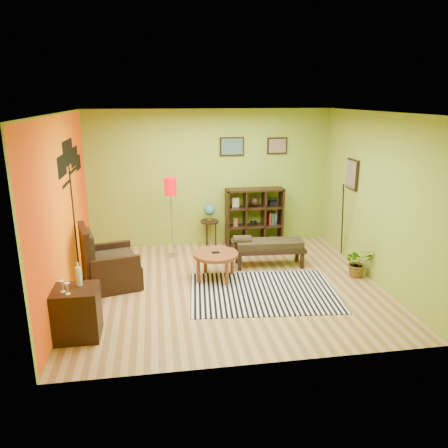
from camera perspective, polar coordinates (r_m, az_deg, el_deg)
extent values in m
plane|color=tan|center=(7.35, 0.53, -8.02)|extent=(5.00, 5.00, 0.00)
cube|color=#87A530|center=(9.07, -1.83, 5.97)|extent=(5.00, 0.04, 2.80)
cube|color=#87A530|center=(4.78, 5.07, -3.67)|extent=(5.00, 0.04, 2.80)
cube|color=#87A530|center=(6.94, -20.27, 1.72)|extent=(0.04, 4.50, 2.80)
cube|color=#87A530|center=(7.70, 19.25, 3.20)|extent=(0.04, 4.50, 2.80)
cube|color=white|center=(6.70, 0.59, 14.37)|extent=(5.00, 4.50, 0.04)
cube|color=#FF6A06|center=(6.93, -20.11, 1.73)|extent=(0.01, 4.45, 2.75)
cube|color=black|center=(7.54, -18.96, 0.20)|extent=(0.01, 0.14, 2.10)
cube|color=black|center=(6.85, -20.40, 7.10)|extent=(0.01, 0.65, 0.32)
cube|color=black|center=(7.37, -19.71, 8.78)|extent=(0.01, 0.85, 0.40)
cube|color=black|center=(7.88, -18.99, 8.32)|extent=(0.01, 0.70, 0.32)
cube|color=black|center=(8.24, -18.50, 7.62)|extent=(0.01, 0.50, 0.26)
cube|color=black|center=(9.01, 1.04, 10.09)|extent=(0.50, 0.03, 0.38)
cube|color=#486F63|center=(8.99, 1.07, 10.07)|extent=(0.44, 0.01, 0.32)
cube|color=black|center=(9.22, 6.96, 10.12)|extent=(0.42, 0.03, 0.34)
cube|color=#88785A|center=(9.20, 7.00, 10.10)|extent=(0.36, 0.01, 0.28)
cube|color=black|center=(8.43, 16.39, 6.25)|extent=(0.03, 0.44, 0.56)
cube|color=#88785A|center=(8.42, 16.24, 6.25)|extent=(0.01, 0.38, 0.50)
cylinder|color=black|center=(8.56, 15.20, 0.52)|extent=(0.23, 0.34, 1.46)
cone|color=silver|center=(8.27, 16.00, 5.18)|extent=(0.08, 0.09, 0.16)
cube|color=silver|center=(7.13, 5.16, -8.83)|extent=(2.47, 1.86, 0.01)
cylinder|color=brown|center=(7.43, -1.10, -3.99)|extent=(0.77, 0.77, 0.06)
cylinder|color=brown|center=(7.70, 1.07, -5.16)|extent=(0.06, 0.06, 0.42)
cylinder|color=brown|center=(7.79, -2.46, -4.90)|extent=(0.06, 0.06, 0.42)
cylinder|color=brown|center=(7.26, 0.38, -6.54)|extent=(0.06, 0.06, 0.42)
cylinder|color=brown|center=(7.35, -3.36, -6.24)|extent=(0.06, 0.06, 0.42)
cube|color=black|center=(7.42, -1.10, -3.72)|extent=(0.13, 0.06, 0.02)
cube|color=black|center=(7.52, -14.31, -6.37)|extent=(1.02, 1.00, 0.38)
cube|color=black|center=(7.36, -17.59, -4.33)|extent=(0.29, 0.82, 1.05)
cube|color=black|center=(7.12, -13.86, -6.66)|extent=(0.77, 0.28, 0.61)
cube|color=black|center=(7.84, -14.83, -4.55)|extent=(0.77, 0.28, 0.61)
cube|color=#E3C169|center=(7.43, -14.23, -4.50)|extent=(0.81, 0.79, 0.13)
cube|color=#E3C169|center=(7.30, -17.12, -2.86)|extent=(0.23, 0.62, 0.48)
cube|color=black|center=(6.06, -18.66, -10.93)|extent=(0.57, 0.52, 0.68)
cylinder|color=white|center=(5.95, -18.44, -6.51)|extent=(0.07, 0.07, 0.25)
cylinder|color=white|center=(5.90, -18.58, -5.11)|extent=(0.02, 0.02, 0.07)
cylinder|color=white|center=(5.87, -20.25, -8.30)|extent=(0.06, 0.06, 0.01)
cylinder|color=white|center=(5.85, -20.30, -7.85)|extent=(0.01, 0.01, 0.09)
cone|color=white|center=(5.82, -20.37, -7.22)|extent=(0.07, 0.07, 0.06)
cylinder|color=white|center=(5.78, -19.71, -8.61)|extent=(0.06, 0.06, 0.01)
cylinder|color=white|center=(5.76, -19.76, -8.16)|extent=(0.01, 0.01, 0.09)
cone|color=white|center=(5.74, -19.83, -7.52)|extent=(0.07, 0.07, 0.06)
cylinder|color=silver|center=(8.68, -6.72, -4.11)|extent=(0.23, 0.23, 0.03)
cylinder|color=silver|center=(8.46, -6.88, 0.39)|extent=(0.02, 0.02, 1.45)
cylinder|color=#D80005|center=(8.30, -7.04, 4.90)|extent=(0.23, 0.23, 0.32)
cylinder|color=black|center=(9.01, -1.89, 0.32)|extent=(0.38, 0.38, 0.04)
cylinder|color=black|center=(9.10, -1.11, -1.37)|extent=(0.03, 0.03, 0.53)
cylinder|color=black|center=(9.19, -2.29, -1.20)|extent=(0.03, 0.03, 0.53)
cylinder|color=black|center=(8.99, -2.22, -1.60)|extent=(0.03, 0.03, 0.53)
cylinder|color=gold|center=(9.00, -1.89, 0.55)|extent=(0.09, 0.09, 0.02)
cylinder|color=gold|center=(8.99, -1.89, 0.89)|extent=(0.02, 0.02, 0.09)
sphere|color=#1B5BA2|center=(8.95, -1.90, 1.88)|extent=(0.23, 0.23, 0.23)
cube|color=black|center=(9.08, 0.40, 0.81)|extent=(0.04, 0.35, 1.20)
cube|color=black|center=(9.33, 7.44, 1.11)|extent=(0.04, 0.35, 1.20)
cube|color=black|center=(9.36, 3.90, -2.46)|extent=(1.20, 0.35, 0.04)
cube|color=black|center=(9.05, 4.04, 4.50)|extent=(1.20, 0.35, 0.04)
cube|color=black|center=(9.15, 2.75, 0.91)|extent=(0.03, 0.33, 1.12)
cube|color=black|center=(9.24, 5.18, 1.01)|extent=(0.03, 0.33, 1.12)
cube|color=black|center=(9.24, 3.95, -0.23)|extent=(1.12, 0.33, 0.03)
cube|color=black|center=(9.14, 3.99, 2.17)|extent=(1.12, 0.33, 0.03)
cylinder|color=#BAAF8C|center=(9.26, 1.49, -2.18)|extent=(0.20, 0.20, 0.07)
sphere|color=black|center=(9.11, 4.01, 2.96)|extent=(0.20, 0.20, 0.20)
cube|color=black|center=(9.22, 6.43, 2.68)|extent=(0.18, 0.15, 0.10)
cylinder|color=black|center=(9.22, 3.71, 0.17)|extent=(0.06, 0.12, 0.06)
cylinder|color=black|center=(9.23, 4.20, 0.20)|extent=(0.06, 0.12, 0.06)
ellipsoid|color=#384C26|center=(9.43, 6.28, -1.87)|extent=(0.18, 0.18, 0.09)
cylinder|color=brown|center=(9.14, 1.51, 0.26)|extent=(0.12, 0.12, 0.18)
cube|color=#BAAF8C|center=(9.03, 1.53, 2.82)|extent=(0.14, 0.03, 0.20)
cube|color=maroon|center=(9.28, 5.95, 0.69)|extent=(0.04, 0.18, 0.26)
cube|color=#1E4C1E|center=(9.30, 6.28, 0.70)|extent=(0.04, 0.18, 0.26)
cube|color=navy|center=(9.31, 6.60, 0.72)|extent=(0.04, 0.18, 0.26)
cube|color=black|center=(8.10, 5.94, -3.27)|extent=(1.32, 0.55, 0.07)
cube|color=#E3C169|center=(8.06, 5.96, -2.59)|extent=(1.23, 0.48, 0.13)
cylinder|color=#E3C169|center=(7.95, 2.37, -2.08)|extent=(0.33, 0.19, 0.17)
cube|color=black|center=(8.46, 9.49, -3.86)|extent=(0.07, 0.07, 0.29)
cube|color=black|center=(8.24, 1.72, -4.17)|extent=(0.07, 0.07, 0.29)
cube|color=black|center=(8.12, 10.15, -4.75)|extent=(0.07, 0.07, 0.29)
cube|color=black|center=(7.90, 2.05, -5.10)|extent=(0.07, 0.07, 0.29)
imported|color=#26661E|center=(7.98, 17.05, -5.19)|extent=(0.48, 0.53, 0.40)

